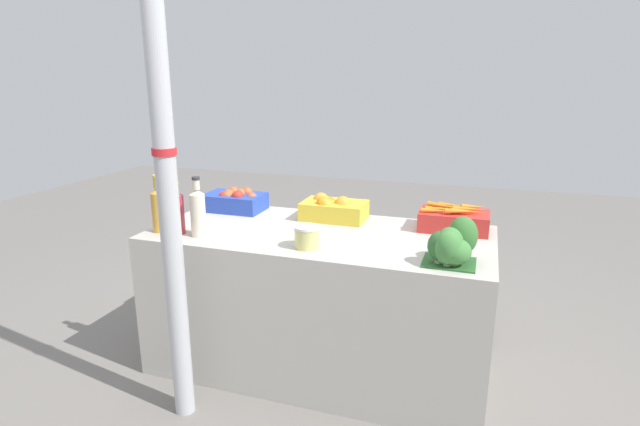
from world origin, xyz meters
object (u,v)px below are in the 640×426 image
object	(u,v)px
juice_bottle_amber	(159,208)
juice_bottle_ruby	(177,211)
orange_crate	(333,209)
apple_crate	(235,200)
juice_bottle_cloudy	(198,211)
carrot_crate	(454,219)
pickle_jar	(307,237)
broccoli_pile	(453,245)
support_pole	(166,178)

from	to	relation	value
juice_bottle_amber	juice_bottle_ruby	distance (m)	0.10
orange_crate	juice_bottle_amber	distance (m)	0.92
apple_crate	juice_bottle_cloudy	xyz separation A→B (m)	(0.06, -0.50, 0.07)
juice_bottle_amber	juice_bottle_ruby	bearing A→B (deg)	0.00
carrot_crate	juice_bottle_cloudy	size ratio (longest dim) A/B	1.16
orange_crate	juice_bottle_cloudy	size ratio (longest dim) A/B	1.16
juice_bottle_cloudy	pickle_jar	size ratio (longest dim) A/B	2.52
apple_crate	juice_bottle_cloudy	world-z (taller)	juice_bottle_cloudy
carrot_crate	pickle_jar	size ratio (longest dim) A/B	2.93
carrot_crate	juice_bottle_amber	distance (m)	1.51
juice_bottle_cloudy	orange_crate	bearing A→B (deg)	42.29
broccoli_pile	juice_bottle_amber	distance (m)	1.45
orange_crate	juice_bottle_ruby	distance (m)	0.83
apple_crate	broccoli_pile	distance (m)	1.38
broccoli_pile	juice_bottle_amber	size ratio (longest dim) A/B	0.75
orange_crate	broccoli_pile	distance (m)	0.85
carrot_crate	juice_bottle_ruby	bearing A→B (deg)	-159.31
apple_crate	broccoli_pile	xyz separation A→B (m)	(1.28, -0.51, 0.03)
orange_crate	juice_bottle_amber	xyz separation A→B (m)	(-0.77, -0.50, 0.06)
juice_bottle_cloudy	juice_bottle_ruby	bearing A→B (deg)	180.00
juice_bottle_ruby	juice_bottle_cloudy	size ratio (longest dim) A/B	0.89
orange_crate	juice_bottle_cloudy	distance (m)	0.74
carrot_crate	broccoli_pile	distance (m)	0.51
juice_bottle_amber	juice_bottle_cloudy	size ratio (longest dim) A/B	0.99
support_pole	juice_bottle_ruby	xyz separation A→B (m)	(-0.20, 0.34, -0.25)
juice_bottle_amber	pickle_jar	bearing A→B (deg)	-0.02
orange_crate	juice_bottle_amber	bearing A→B (deg)	-147.28
support_pole	pickle_jar	world-z (taller)	support_pole
carrot_crate	juice_bottle_amber	xyz separation A→B (m)	(-1.42, -0.50, 0.06)
orange_crate	carrot_crate	distance (m)	0.65
pickle_jar	broccoli_pile	bearing A→B (deg)	-1.07
apple_crate	juice_bottle_cloudy	size ratio (longest dim) A/B	1.16
orange_crate	juice_bottle_ruby	bearing A→B (deg)	-143.43
juice_bottle_cloudy	support_pole	bearing A→B (deg)	-77.15
carrot_crate	juice_bottle_amber	size ratio (longest dim) A/B	1.18
carrot_crate	juice_bottle_cloudy	bearing A→B (deg)	-157.39
broccoli_pile	juice_bottle_amber	world-z (taller)	juice_bottle_amber
carrot_crate	broccoli_pile	size ratio (longest dim) A/B	1.58
support_pole	broccoli_pile	size ratio (longest dim) A/B	10.15
support_pole	juice_bottle_cloudy	world-z (taller)	support_pole
broccoli_pile	carrot_crate	bearing A→B (deg)	93.01
apple_crate	pickle_jar	xyz separation A→B (m)	(0.63, -0.50, -0.01)
carrot_crate	juice_bottle_amber	world-z (taller)	juice_bottle_amber
apple_crate	orange_crate	size ratio (longest dim) A/B	1.00
broccoli_pile	pickle_jar	distance (m)	0.65
juice_bottle_amber	apple_crate	bearing A→B (deg)	71.61
broccoli_pile	juice_bottle_cloudy	distance (m)	1.22
orange_crate	juice_bottle_ruby	xyz separation A→B (m)	(-0.67, -0.50, 0.05)
orange_crate	apple_crate	bearing A→B (deg)	179.91
broccoli_pile	pickle_jar	world-z (taller)	broccoli_pile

